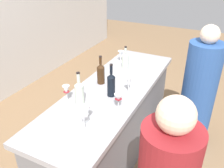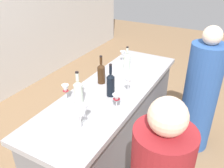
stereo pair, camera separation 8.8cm
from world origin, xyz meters
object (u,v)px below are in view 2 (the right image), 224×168
wine_glass_near_center (128,83)px  wine_bottle_second_right_clear_pale (127,61)px  wine_glass_far_right (66,90)px  wine_glass_near_left (117,99)px  wine_glass_far_center (123,54)px  wine_glass_near_right (80,118)px  person_center_guest (200,97)px  wine_bottle_leftmost_clear_pale (78,91)px  wine_bottle_second_left_near_black (111,84)px  wine_glass_far_left (85,110)px  wine_bottle_center_amber_brown (101,73)px

wine_glass_near_center → wine_bottle_second_right_clear_pale: bearing=26.7°
wine_glass_near_center → wine_glass_far_right: (-0.38, 0.45, -0.01)m
wine_glass_near_left → wine_glass_far_center: 1.04m
wine_glass_near_left → wine_glass_near_right: bearing=163.3°
wine_glass_near_left → wine_glass_near_center: (0.29, 0.03, 0.01)m
wine_glass_near_center → person_center_guest: (0.70, -0.59, -0.35)m
wine_bottle_leftmost_clear_pale → wine_glass_far_right: wine_bottle_leftmost_clear_pale is taller
wine_bottle_second_left_near_black → wine_glass_far_center: 0.81m
wine_bottle_second_left_near_black → wine_glass_far_right: bearing=131.1°
wine_bottle_leftmost_clear_pale → wine_glass_far_left: bearing=-134.8°
wine_bottle_second_left_near_black → person_center_guest: bearing=-41.9°
wine_bottle_leftmost_clear_pale → wine_bottle_second_right_clear_pale: (0.88, -0.06, -0.02)m
wine_glass_near_center → wine_glass_far_left: wine_glass_near_center is taller
wine_glass_far_left → wine_glass_near_left: bearing=-26.7°
wine_glass_near_right → wine_glass_far_right: bearing=52.1°
wine_glass_near_center → person_center_guest: 0.98m
wine_glass_far_center → wine_glass_far_right: bearing=176.6°
wine_bottle_second_left_near_black → wine_glass_near_left: size_ratio=2.11×
wine_glass_near_center → wine_glass_far_left: bearing=169.1°
wine_glass_near_center → wine_glass_far_left: size_ratio=1.02×
wine_bottle_second_left_near_black → wine_glass_near_right: size_ratio=2.10×
wine_bottle_second_right_clear_pale → wine_glass_far_left: 1.10m
wine_glass_near_center → wine_bottle_leftmost_clear_pale: bearing=138.0°
wine_glass_near_right → wine_glass_far_center: 1.36m
wine_bottle_center_amber_brown → wine_glass_near_right: 0.78m
wine_bottle_center_amber_brown → wine_glass_far_right: size_ratio=1.85×
wine_glass_near_right → person_center_guest: size_ratio=0.10×
wine_bottle_leftmost_clear_pale → wine_glass_near_center: size_ratio=1.83×
wine_glass_near_left → wine_glass_far_center: wine_glass_near_left is taller
wine_glass_near_right → wine_bottle_center_amber_brown: bearing=19.4°
wine_glass_far_center → wine_glass_far_left: bearing=-167.4°
wine_bottle_second_right_clear_pale → wine_glass_far_right: 0.92m
wine_bottle_second_right_clear_pale → wine_glass_far_left: (-1.09, -0.15, 0.02)m
wine_bottle_second_left_near_black → wine_glass_far_right: wine_bottle_second_left_near_black is taller
wine_glass_near_right → wine_glass_far_center: (1.33, 0.30, -0.00)m
wine_glass_far_center → wine_glass_far_right: size_ratio=0.92×
wine_bottle_leftmost_clear_pale → wine_glass_near_left: 0.36m
wine_bottle_leftmost_clear_pale → wine_glass_far_right: 0.13m
wine_bottle_second_right_clear_pale → wine_glass_near_right: wine_bottle_second_right_clear_pale is taller
wine_glass_near_left → wine_glass_far_center: (0.96, 0.42, -0.00)m
wine_glass_near_left → wine_glass_far_center: size_ratio=1.02×
wine_bottle_leftmost_clear_pale → wine_glass_near_right: (-0.31, -0.24, -0.00)m
wine_glass_near_left → wine_bottle_second_right_clear_pale: bearing=19.8°
wine_glass_far_center → person_center_guest: (0.03, -0.97, -0.34)m
wine_bottle_center_amber_brown → person_center_guest: size_ratio=0.20×
wine_glass_near_right → wine_glass_far_right: size_ratio=0.95×
wine_bottle_center_amber_brown → wine_glass_near_center: wine_bottle_center_amber_brown is taller
wine_bottle_center_amber_brown → wine_glass_near_right: bearing=-160.6°
wine_glass_far_center → wine_bottle_leftmost_clear_pale: bearing=-176.5°
wine_glass_far_right → person_center_guest: (1.08, -1.04, -0.35)m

